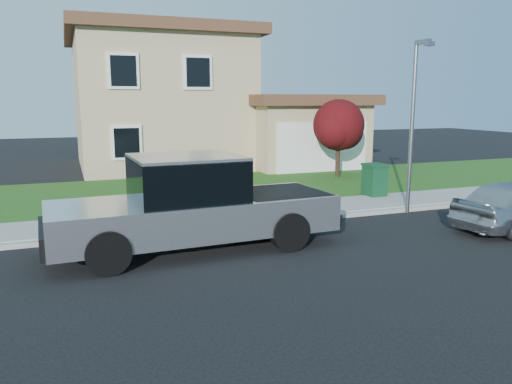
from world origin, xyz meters
The scene contains 10 objects.
ground centered at (0.00, 0.00, 0.00)m, with size 80.00×80.00×0.00m, color black.
curb centered at (1.00, 2.90, 0.06)m, with size 40.00×0.20×0.12m, color gray.
sidewalk centered at (1.00, 4.00, 0.07)m, with size 40.00×2.00×0.15m, color gray.
lawn centered at (1.00, 8.50, 0.05)m, with size 40.00×7.00×0.10m, color #215017.
house centered at (1.31, 16.38, 3.17)m, with size 14.00×11.30×6.85m.
pickup_truck centered at (-1.98, 1.40, 1.01)m, with size 6.72×2.64×2.18m.
woman centered at (-0.93, 2.84, 0.87)m, with size 0.71×0.59×1.84m.
ornamental_tree centered at (6.40, 9.35, 2.24)m, with size 2.44×2.20×3.35m.
trash_bin centered at (5.25, 4.87, 0.71)m, with size 0.68×0.78×1.10m.
street_lamp centered at (5.03, 2.70, 2.90)m, with size 0.27×0.66×5.09m.
Camera 1 is at (-4.60, -9.56, 3.40)m, focal length 35.00 mm.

